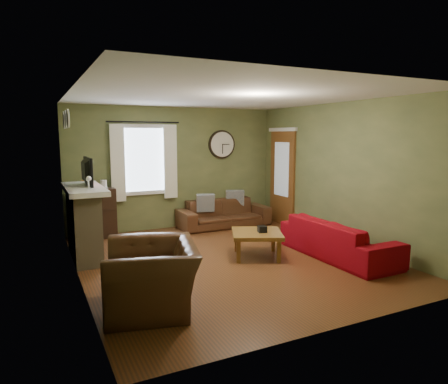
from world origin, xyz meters
name	(u,v)px	position (x,y,z in m)	size (l,w,h in m)	color
floor	(229,259)	(0.00, 0.00, 0.00)	(4.60, 5.20, 0.00)	#583118
ceiling	(230,96)	(0.00, 0.00, 2.60)	(4.60, 5.20, 0.00)	white
wall_left	(76,188)	(-2.30, 0.00, 1.30)	(0.00, 5.20, 2.60)	#616A3D
wall_right	(341,174)	(2.30, 0.00, 1.30)	(0.00, 5.20, 2.60)	#616A3D
wall_back	(175,168)	(0.00, 2.60, 1.30)	(4.60, 0.00, 2.60)	#616A3D
wall_front	(346,206)	(0.00, -2.60, 1.30)	(4.60, 0.00, 2.60)	#616A3D
fireplace	(84,225)	(-2.10, 1.15, 0.55)	(0.40, 1.40, 1.10)	tan
firebox	(96,238)	(-1.91, 1.15, 0.30)	(0.04, 0.60, 0.55)	black
mantel	(84,189)	(-2.07, 1.15, 1.14)	(0.58, 1.60, 0.08)	white
tv	(83,175)	(-2.05, 1.30, 1.35)	(0.60, 0.08, 0.35)	black
tv_screen	(88,171)	(-1.97, 1.30, 1.41)	(0.02, 0.62, 0.36)	#994C3F
medallion_left	(68,118)	(-2.28, 0.80, 2.25)	(0.28, 0.28, 0.03)	white
medallion_mid	(66,119)	(-2.28, 1.15, 2.25)	(0.28, 0.28, 0.03)	white
medallion_right	(64,120)	(-2.28, 1.50, 2.25)	(0.28, 0.28, 0.03)	white
window_pane	(144,160)	(-0.70, 2.58, 1.50)	(1.00, 0.02, 1.30)	silver
curtain_rod	(144,122)	(-0.70, 2.48, 2.27)	(0.03, 0.03, 1.50)	black
curtain_left	(118,163)	(-1.25, 2.48, 1.45)	(0.28, 0.04, 1.55)	white
curtain_right	(170,162)	(-0.15, 2.48, 1.45)	(0.28, 0.04, 1.55)	white
wall_clock	(222,144)	(1.10, 2.55, 1.80)	(0.64, 0.06, 0.64)	white
door	(282,178)	(2.27, 1.85, 1.05)	(0.05, 0.90, 2.10)	brown
bookshelf	(94,214)	(-1.76, 2.39, 0.49)	(0.82, 0.35, 0.97)	black
book	(97,190)	(-1.69, 2.30, 0.96)	(0.18, 0.24, 0.02)	brown
sofa_brown	(224,213)	(0.97, 2.19, 0.29)	(2.02, 0.79, 0.59)	#452716
pillow_left	(235,199)	(1.35, 2.40, 0.55)	(0.41, 0.12, 0.41)	gray
pillow_right	(206,203)	(0.55, 2.23, 0.55)	(0.38, 0.12, 0.38)	gray
sofa_red	(338,238)	(1.68, -0.67, 0.31)	(2.14, 0.84, 0.62)	maroon
armchair	(152,276)	(-1.64, -1.25, 0.38)	(1.17, 1.03, 0.76)	#452716
coffee_table	(257,244)	(0.47, -0.08, 0.21)	(0.80, 0.80, 0.43)	brown
tissue_box	(262,234)	(0.53, -0.14, 0.40)	(0.13, 0.13, 0.10)	black
wine_glass_a	(89,183)	(-2.05, 0.63, 1.29)	(0.07, 0.07, 0.21)	white
wine_glass_b	(88,184)	(-2.05, 0.72, 1.27)	(0.07, 0.07, 0.19)	white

